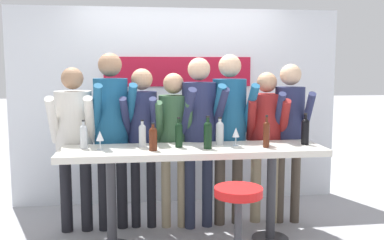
{
  "coord_description": "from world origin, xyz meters",
  "views": [
    {
      "loc": [
        -0.53,
        -3.91,
        1.7
      ],
      "look_at": [
        0.0,
        0.09,
        1.2
      ],
      "focal_mm": 40.0,
      "sensor_mm": 36.0,
      "label": 1
    }
  ],
  "objects_px": {
    "wine_bottle_3": "(142,134)",
    "wine_bottle_7": "(84,135)",
    "person_center_left": "(142,129)",
    "person_center_right": "(199,123)",
    "person_center": "(174,132)",
    "person_far_right": "(266,131)",
    "person_left": "(111,121)",
    "wine_glass_0": "(100,136)",
    "wine_bottle_2": "(305,130)",
    "person_right": "(230,120)",
    "wine_glass_1": "(236,133)",
    "wine_bottle_6": "(208,134)",
    "person_far_left": "(74,132)",
    "wine_bottle_1": "(220,132)",
    "tasting_table": "(193,162)",
    "wine_bottle_4": "(153,138)",
    "person_rightmost": "(290,124)",
    "wine_bottle_5": "(179,133)",
    "wine_bottle_0": "(266,133)",
    "bar_stool": "(238,218)"
  },
  "relations": [
    {
      "from": "wine_bottle_3",
      "to": "wine_glass_1",
      "type": "xyz_separation_m",
      "value": [
        0.89,
        -0.07,
        0.01
      ]
    },
    {
      "from": "person_far_left",
      "to": "person_far_right",
      "type": "height_order",
      "value": "person_far_left"
    },
    {
      "from": "person_center",
      "to": "person_center_right",
      "type": "distance_m",
      "value": 0.28
    },
    {
      "from": "wine_bottle_7",
      "to": "wine_bottle_1",
      "type": "bearing_deg",
      "value": 0.88
    },
    {
      "from": "person_left",
      "to": "wine_bottle_2",
      "type": "relative_size",
      "value": 5.99
    },
    {
      "from": "bar_stool",
      "to": "person_center",
      "type": "distance_m",
      "value": 1.34
    },
    {
      "from": "wine_bottle_3",
      "to": "tasting_table",
      "type": "bearing_deg",
      "value": -12.59
    },
    {
      "from": "wine_bottle_7",
      "to": "tasting_table",
      "type": "bearing_deg",
      "value": -4.71
    },
    {
      "from": "wine_glass_1",
      "to": "person_far_left",
      "type": "bearing_deg",
      "value": 163.88
    },
    {
      "from": "wine_glass_0",
      "to": "person_center",
      "type": "bearing_deg",
      "value": 33.66
    },
    {
      "from": "person_center",
      "to": "person_far_right",
      "type": "relative_size",
      "value": 1.0
    },
    {
      "from": "wine_bottle_5",
      "to": "wine_bottle_4",
      "type": "bearing_deg",
      "value": -152.48
    },
    {
      "from": "person_far_left",
      "to": "wine_bottle_6",
      "type": "bearing_deg",
      "value": -24.17
    },
    {
      "from": "tasting_table",
      "to": "wine_bottle_1",
      "type": "xyz_separation_m",
      "value": [
        0.27,
        0.1,
        0.27
      ]
    },
    {
      "from": "wine_bottle_0",
      "to": "tasting_table",
      "type": "bearing_deg",
      "value": 173.07
    },
    {
      "from": "person_far_left",
      "to": "wine_glass_1",
      "type": "bearing_deg",
      "value": -16.73
    },
    {
      "from": "person_center_right",
      "to": "wine_bottle_6",
      "type": "relative_size",
      "value": 5.85
    },
    {
      "from": "person_far_left",
      "to": "person_center_right",
      "type": "bearing_deg",
      "value": -3.45
    },
    {
      "from": "wine_glass_0",
      "to": "wine_bottle_3",
      "type": "bearing_deg",
      "value": 16.18
    },
    {
      "from": "person_far_right",
      "to": "wine_bottle_6",
      "type": "distance_m",
      "value": 0.92
    },
    {
      "from": "tasting_table",
      "to": "person_far_left",
      "type": "distance_m",
      "value": 1.28
    },
    {
      "from": "bar_stool",
      "to": "wine_bottle_3",
      "type": "distance_m",
      "value": 1.23
    },
    {
      "from": "wine_bottle_1",
      "to": "wine_bottle_3",
      "type": "height_order",
      "value": "wine_bottle_1"
    },
    {
      "from": "bar_stool",
      "to": "wine_bottle_7",
      "type": "height_order",
      "value": "wine_bottle_7"
    },
    {
      "from": "person_center",
      "to": "person_far_right",
      "type": "distance_m",
      "value": 1.0
    },
    {
      "from": "wine_bottle_3",
      "to": "wine_bottle_7",
      "type": "bearing_deg",
      "value": -177.66
    },
    {
      "from": "person_center_left",
      "to": "wine_bottle_5",
      "type": "relative_size",
      "value": 5.9
    },
    {
      "from": "wine_bottle_2",
      "to": "person_center_right",
      "type": "bearing_deg",
      "value": 157.82
    },
    {
      "from": "person_right",
      "to": "wine_bottle_3",
      "type": "relative_size",
      "value": 7.08
    },
    {
      "from": "bar_stool",
      "to": "person_center_right",
      "type": "relative_size",
      "value": 0.42
    },
    {
      "from": "person_rightmost",
      "to": "wine_bottle_6",
      "type": "bearing_deg",
      "value": -144.65
    },
    {
      "from": "wine_bottle_4",
      "to": "wine_glass_1",
      "type": "height_order",
      "value": "wine_bottle_4"
    },
    {
      "from": "bar_stool",
      "to": "person_center",
      "type": "relative_size",
      "value": 0.46
    },
    {
      "from": "tasting_table",
      "to": "person_left",
      "type": "distance_m",
      "value": 0.99
    },
    {
      "from": "person_center",
      "to": "wine_bottle_0",
      "type": "height_order",
      "value": "person_center"
    },
    {
      "from": "wine_bottle_3",
      "to": "wine_bottle_4",
      "type": "bearing_deg",
      "value": -65.22
    },
    {
      "from": "person_right",
      "to": "wine_glass_1",
      "type": "distance_m",
      "value": 0.45
    },
    {
      "from": "tasting_table",
      "to": "person_center_left",
      "type": "height_order",
      "value": "person_center_left"
    },
    {
      "from": "bar_stool",
      "to": "person_far_right",
      "type": "xyz_separation_m",
      "value": [
        0.58,
        1.17,
        0.52
      ]
    },
    {
      "from": "person_center_left",
      "to": "person_center_right",
      "type": "bearing_deg",
      "value": 0.64
    },
    {
      "from": "person_center_left",
      "to": "wine_bottle_0",
      "type": "distance_m",
      "value": 1.29
    },
    {
      "from": "tasting_table",
      "to": "person_rightmost",
      "type": "height_order",
      "value": "person_rightmost"
    },
    {
      "from": "bar_stool",
      "to": "wine_bottle_5",
      "type": "distance_m",
      "value": 1.01
    },
    {
      "from": "person_center",
      "to": "person_center_right",
      "type": "bearing_deg",
      "value": -5.52
    },
    {
      "from": "wine_bottle_1",
      "to": "wine_bottle_2",
      "type": "xyz_separation_m",
      "value": [
        0.83,
        -0.08,
        0.01
      ]
    },
    {
      "from": "person_left",
      "to": "wine_glass_0",
      "type": "relative_size",
      "value": 10.4
    },
    {
      "from": "person_far_left",
      "to": "person_center_right",
      "type": "xyz_separation_m",
      "value": [
        1.27,
        -0.06,
        0.07
      ]
    },
    {
      "from": "person_right",
      "to": "person_rightmost",
      "type": "bearing_deg",
      "value": -6.41
    },
    {
      "from": "wine_bottle_4",
      "to": "wine_bottle_7",
      "type": "relative_size",
      "value": 0.95
    },
    {
      "from": "wine_bottle_2",
      "to": "wine_glass_1",
      "type": "bearing_deg",
      "value": 179.08
    }
  ]
}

